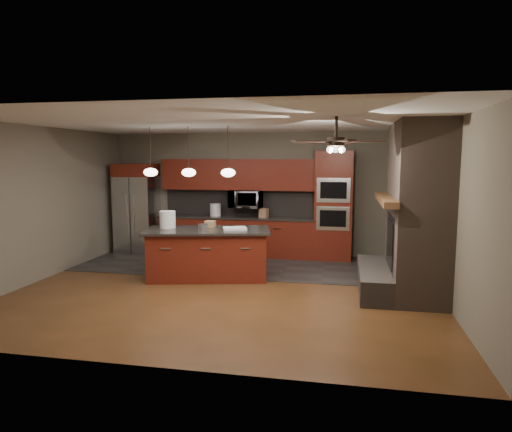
% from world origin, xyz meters
% --- Properties ---
extents(ground, '(7.00, 7.00, 0.00)m').
position_xyz_m(ground, '(0.00, 0.00, 0.00)').
color(ground, brown).
rests_on(ground, ground).
extents(ceiling, '(7.00, 6.00, 0.02)m').
position_xyz_m(ceiling, '(0.00, 0.00, 2.80)').
color(ceiling, white).
rests_on(ceiling, back_wall).
extents(back_wall, '(7.00, 0.02, 2.80)m').
position_xyz_m(back_wall, '(0.00, 3.00, 1.40)').
color(back_wall, '#665F52').
rests_on(back_wall, ground).
extents(right_wall, '(0.02, 6.00, 2.80)m').
position_xyz_m(right_wall, '(3.50, 0.00, 1.40)').
color(right_wall, '#665F52').
rests_on(right_wall, ground).
extents(left_wall, '(0.02, 6.00, 2.80)m').
position_xyz_m(left_wall, '(-3.50, 0.00, 1.40)').
color(left_wall, '#665F52').
rests_on(left_wall, ground).
extents(slate_tile_patch, '(7.00, 2.40, 0.01)m').
position_xyz_m(slate_tile_patch, '(0.00, 1.80, 0.01)').
color(slate_tile_patch, '#2E2B2A').
rests_on(slate_tile_patch, ground).
extents(fireplace_column, '(1.30, 2.10, 2.80)m').
position_xyz_m(fireplace_column, '(3.04, 0.40, 1.30)').
color(fireplace_column, brown).
rests_on(fireplace_column, ground).
extents(back_cabinetry, '(3.59, 0.64, 2.20)m').
position_xyz_m(back_cabinetry, '(-0.48, 2.74, 0.89)').
color(back_cabinetry, maroon).
rests_on(back_cabinetry, ground).
extents(oven_tower, '(0.80, 0.63, 2.38)m').
position_xyz_m(oven_tower, '(1.70, 2.69, 1.19)').
color(oven_tower, maroon).
rests_on(oven_tower, ground).
extents(microwave, '(0.73, 0.41, 0.50)m').
position_xyz_m(microwave, '(-0.27, 2.75, 1.30)').
color(microwave, silver).
rests_on(microwave, back_cabinetry).
extents(refrigerator, '(0.90, 0.75, 2.09)m').
position_xyz_m(refrigerator, '(-2.88, 2.62, 1.05)').
color(refrigerator, silver).
rests_on(refrigerator, ground).
extents(kitchen_island, '(2.45, 1.51, 0.92)m').
position_xyz_m(kitchen_island, '(-0.53, 0.64, 0.46)').
color(kitchen_island, maroon).
rests_on(kitchen_island, ground).
extents(white_bucket, '(0.31, 0.31, 0.32)m').
position_xyz_m(white_bucket, '(-1.32, 0.66, 1.08)').
color(white_bucket, white).
rests_on(white_bucket, kitchen_island).
extents(paint_can, '(0.23, 0.23, 0.11)m').
position_xyz_m(paint_can, '(-0.58, 0.51, 0.98)').
color(paint_can, '#B4B4B9').
rests_on(paint_can, kitchen_island).
extents(paint_tray, '(0.49, 0.42, 0.04)m').
position_xyz_m(paint_tray, '(-0.03, 0.71, 0.94)').
color(paint_tray, white).
rests_on(paint_tray, kitchen_island).
extents(cardboard_box, '(0.20, 0.15, 0.12)m').
position_xyz_m(cardboard_box, '(-0.56, 0.90, 0.98)').
color(cardboard_box, '#A38054').
rests_on(cardboard_box, kitchen_island).
extents(counter_bucket, '(0.33, 0.33, 0.28)m').
position_xyz_m(counter_bucket, '(-0.98, 2.70, 1.04)').
color(counter_bucket, silver).
rests_on(counter_bucket, back_cabinetry).
extents(counter_box, '(0.22, 0.19, 0.20)m').
position_xyz_m(counter_box, '(0.16, 2.65, 1.00)').
color(counter_box, '#9B6E50').
rests_on(counter_box, back_cabinetry).
extents(pendant_left, '(0.26, 0.26, 0.92)m').
position_xyz_m(pendant_left, '(-1.65, 0.70, 1.96)').
color(pendant_left, black).
rests_on(pendant_left, ceiling).
extents(pendant_center, '(0.26, 0.26, 0.92)m').
position_xyz_m(pendant_center, '(-0.90, 0.70, 1.96)').
color(pendant_center, black).
rests_on(pendant_center, ceiling).
extents(pendant_right, '(0.26, 0.26, 0.92)m').
position_xyz_m(pendant_right, '(-0.15, 0.70, 1.96)').
color(pendant_right, black).
rests_on(pendant_right, ceiling).
extents(ceiling_fan, '(1.27, 1.33, 0.41)m').
position_xyz_m(ceiling_fan, '(1.80, -0.80, 2.46)').
color(ceiling_fan, black).
rests_on(ceiling_fan, ceiling).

